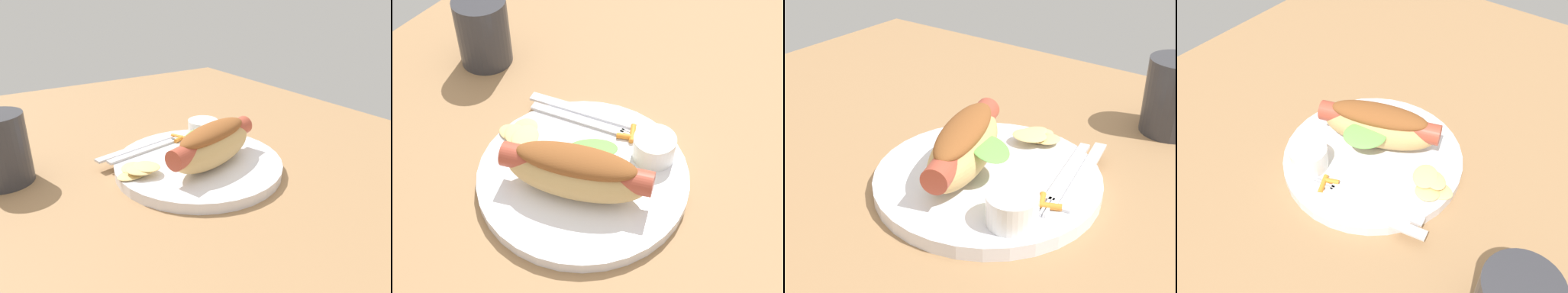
# 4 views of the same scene
# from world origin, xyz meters

# --- Properties ---
(ground_plane) EXTENTS (1.20, 0.90, 0.02)m
(ground_plane) POSITION_xyz_m (0.00, 0.00, -0.01)
(ground_plane) COLOR #9E754C
(plate) EXTENTS (0.26, 0.26, 0.02)m
(plate) POSITION_xyz_m (0.03, -0.02, 0.01)
(plate) COLOR white
(plate) RESTS_ON ground_plane
(hot_dog) EXTENTS (0.12, 0.18, 0.06)m
(hot_dog) POSITION_xyz_m (0.06, -0.01, 0.05)
(hot_dog) COLOR tan
(hot_dog) RESTS_ON plate
(sauce_ramekin) EXTENTS (0.05, 0.05, 0.03)m
(sauce_ramekin) POSITION_xyz_m (-0.04, 0.04, 0.03)
(sauce_ramekin) COLOR white
(sauce_ramekin) RESTS_ON plate
(fork) EXTENTS (0.04, 0.16, 0.00)m
(fork) POSITION_xyz_m (-0.04, -0.06, 0.02)
(fork) COLOR silver
(fork) RESTS_ON plate
(knife) EXTENTS (0.04, 0.15, 0.00)m
(knife) POSITION_xyz_m (-0.06, -0.08, 0.02)
(knife) COLOR silver
(knife) RESTS_ON plate
(chips_pile) EXTENTS (0.07, 0.07, 0.01)m
(chips_pile) POSITION_xyz_m (0.03, -0.12, 0.02)
(chips_pile) COLOR #E7C67A
(chips_pile) RESTS_ON plate
(carrot_garnish) EXTENTS (0.03, 0.03, 0.01)m
(carrot_garnish) POSITION_xyz_m (-0.05, -0.00, 0.02)
(carrot_garnish) COLOR orange
(carrot_garnish) RESTS_ON plate
(drinking_cup) EXTENTS (0.08, 0.08, 0.10)m
(drinking_cup) POSITION_xyz_m (-0.09, -0.27, 0.05)
(drinking_cup) COLOR #333338
(drinking_cup) RESTS_ON ground_plane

